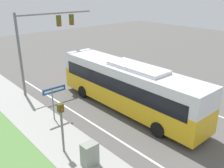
{
  "coord_description": "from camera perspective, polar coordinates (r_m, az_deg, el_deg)",
  "views": [
    {
      "loc": [
        -12.06,
        -7.89,
        8.24
      ],
      "look_at": [
        -0.99,
        4.75,
        1.8
      ],
      "focal_mm": 40.0,
      "sensor_mm": 36.0,
      "label": 1
    }
  ],
  "objects": [
    {
      "name": "ground_plane",
      "position": [
        16.6,
        13.67,
        -9.46
      ],
      "size": [
        80.0,
        80.0,
        0.0
      ],
      "primitive_type": "plane",
      "color": "#565451"
    },
    {
      "name": "utility_cabinet",
      "position": [
        12.64,
        -5.12,
        -15.68
      ],
      "size": [
        0.77,
        0.56,
        1.18
      ],
      "color": "gray",
      "rests_on": "sidewalk"
    },
    {
      "name": "pedestrian_signal",
      "position": [
        13.04,
        -11.46,
        -8.12
      ],
      "size": [
        0.28,
        0.34,
        2.91
      ],
      "color": "slate",
      "rests_on": "ground_plane"
    },
    {
      "name": "lane_divider_far",
      "position": [
        19.37,
        19.94,
        -5.55
      ],
      "size": [
        0.14,
        30.0,
        0.01
      ],
      "color": "silver",
      "rests_on": "ground_plane"
    },
    {
      "name": "street_sign",
      "position": [
        16.49,
        -13.19,
        -2.81
      ],
      "size": [
        1.62,
        0.08,
        2.41
      ],
      "color": "slate",
      "rests_on": "ground_plane"
    },
    {
      "name": "lane_divider_near",
      "position": [
        14.2,
        4.85,
        -14.57
      ],
      "size": [
        0.14,
        30.0,
        0.01
      ],
      "color": "silver",
      "rests_on": "ground_plane"
    },
    {
      "name": "signal_gantry",
      "position": [
        21.13,
        -15.52,
        10.74
      ],
      "size": [
        6.83,
        0.41,
        6.62
      ],
      "color": "slate",
      "rests_on": "ground_plane"
    },
    {
      "name": "bus",
      "position": [
        17.6,
        3.48,
        -0.15
      ],
      "size": [
        2.59,
        12.37,
        3.52
      ],
      "color": "gold",
      "rests_on": "ground_plane"
    }
  ]
}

